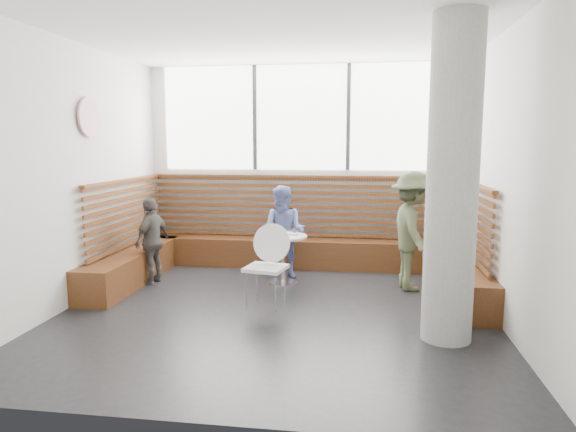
# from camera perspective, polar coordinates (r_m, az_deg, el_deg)

# --- Properties ---
(room) EXTENTS (5.00, 5.00, 3.20)m
(room) POSITION_cam_1_polar(r_m,az_deg,el_deg) (5.87, -1.38, 4.46)
(room) COLOR silver
(room) RESTS_ON ground
(booth) EXTENTS (5.00, 2.50, 1.44)m
(booth) POSITION_cam_1_polar(r_m,az_deg,el_deg) (7.77, 0.81, -3.53)
(booth) COLOR #472611
(booth) RESTS_ON ground
(concrete_column) EXTENTS (0.50, 0.50, 3.20)m
(concrete_column) POSITION_cam_1_polar(r_m,az_deg,el_deg) (5.26, 17.80, 3.63)
(concrete_column) COLOR gray
(concrete_column) RESTS_ON ground
(wall_art) EXTENTS (0.03, 0.50, 0.50)m
(wall_art) POSITION_cam_1_polar(r_m,az_deg,el_deg) (7.07, -21.24, 10.20)
(wall_art) COLOR white
(wall_art) RESTS_ON room
(cafe_table) EXTENTS (0.67, 0.67, 0.69)m
(cafe_table) POSITION_cam_1_polar(r_m,az_deg,el_deg) (7.23, -0.54, -3.69)
(cafe_table) COLOR silver
(cafe_table) RESTS_ON ground
(cafe_chair) EXTENTS (0.48, 0.47, 1.00)m
(cafe_chair) POSITION_cam_1_polar(r_m,az_deg,el_deg) (6.24, -2.35, -4.75)
(cafe_chair) COLOR white
(cafe_chair) RESTS_ON ground
(adult_man) EXTENTS (0.77, 1.13, 1.61)m
(adult_man) POSITION_cam_1_polar(r_m,az_deg,el_deg) (7.09, 13.65, -1.62)
(adult_man) COLOR #4A5237
(adult_man) RESTS_ON ground
(child_back) EXTENTS (0.76, 0.66, 1.36)m
(child_back) POSITION_cam_1_polar(r_m,az_deg,el_deg) (7.54, -0.43, -1.79)
(child_back) COLOR #6976B6
(child_back) RESTS_ON ground
(child_left) EXTENTS (0.44, 0.76, 1.22)m
(child_left) POSITION_cam_1_polar(r_m,az_deg,el_deg) (7.51, -14.84, -2.65)
(child_left) COLOR #504D49
(child_left) RESTS_ON ground
(plate_near) EXTENTS (0.19, 0.19, 0.01)m
(plate_near) POSITION_cam_1_polar(r_m,az_deg,el_deg) (7.32, -1.05, -1.92)
(plate_near) COLOR white
(plate_near) RESTS_ON cafe_table
(plate_far) EXTENTS (0.19, 0.19, 0.01)m
(plate_far) POSITION_cam_1_polar(r_m,az_deg,el_deg) (7.31, 0.18, -1.94)
(plate_far) COLOR white
(plate_far) RESTS_ON cafe_table
(glass_left) EXTENTS (0.08, 0.08, 0.12)m
(glass_left) POSITION_cam_1_polar(r_m,az_deg,el_deg) (7.17, -1.81, -1.71)
(glass_left) COLOR white
(glass_left) RESTS_ON cafe_table
(glass_mid) EXTENTS (0.07, 0.07, 0.10)m
(glass_mid) POSITION_cam_1_polar(r_m,az_deg,el_deg) (7.09, -0.64, -1.88)
(glass_mid) COLOR white
(glass_mid) RESTS_ON cafe_table
(glass_right) EXTENTS (0.06, 0.06, 0.10)m
(glass_right) POSITION_cam_1_polar(r_m,az_deg,el_deg) (7.18, 0.84, -1.77)
(glass_right) COLOR white
(glass_right) RESTS_ON cafe_table
(menu_card) EXTENTS (0.22, 0.19, 0.00)m
(menu_card) POSITION_cam_1_polar(r_m,az_deg,el_deg) (6.99, -0.03, -2.45)
(menu_card) COLOR #A5C64C
(menu_card) RESTS_ON cafe_table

